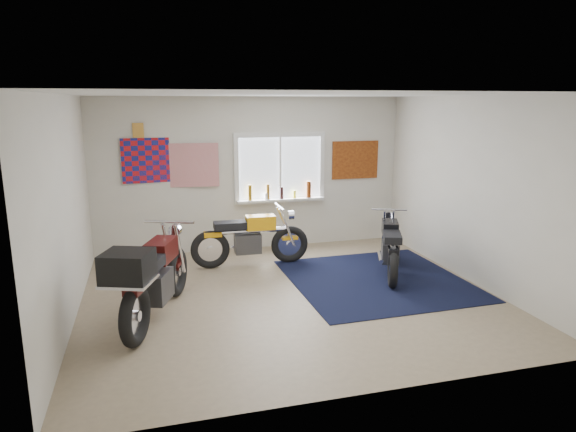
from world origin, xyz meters
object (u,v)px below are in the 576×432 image
object	(u,v)px
navy_rug	(377,280)
black_chrome_bike	(390,248)
yellow_triumph	(250,240)
maroon_tourer	(152,278)

from	to	relation	value
navy_rug	black_chrome_bike	distance (m)	0.57
yellow_triumph	maroon_tourer	distance (m)	2.47
navy_rug	yellow_triumph	xyz separation A→B (m)	(-1.68, 1.22, 0.42)
navy_rug	yellow_triumph	distance (m)	2.12
black_chrome_bike	maroon_tourer	xyz separation A→B (m)	(-3.56, -0.93, 0.17)
black_chrome_bike	maroon_tourer	distance (m)	3.68
navy_rug	maroon_tourer	world-z (taller)	maroon_tourer
black_chrome_bike	yellow_triumph	bearing A→B (deg)	86.45
maroon_tourer	black_chrome_bike	bearing A→B (deg)	-54.89
navy_rug	maroon_tourer	bearing A→B (deg)	-168.04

